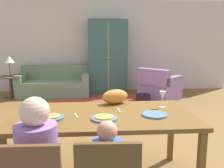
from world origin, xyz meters
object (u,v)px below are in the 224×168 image
Objects in this scene: plate_near_child at (104,118)px; book_lower at (17,76)px; dining_table at (104,120)px; armchair at (159,87)px; table_lamp at (9,60)px; couch at (55,85)px; armoire at (108,57)px; cat at (115,97)px; plate_near_man at (51,118)px; wine_glass at (163,96)px; side_table at (11,84)px; handbag at (143,99)px; book_upper at (18,75)px; plate_near_woman at (155,115)px.

book_lower is (-2.14, 4.21, -0.18)m from plate_near_child.
dining_table is at bearing -62.07° from book_lower.
plate_near_child is 4.10m from armchair.
dining_table is 3.40× the size of table_lamp.
armoire is (1.50, 0.26, 0.75)m from couch.
cat is 4.40m from table_lamp.
armoire is 2.52m from book_lower.
plate_near_man is 0.21× the size of armchair.
cat is (0.15, 0.39, 0.15)m from dining_table.
wine_glass is at bearing -54.00° from book_lower.
armoire reaches higher than couch.
plate_near_man is 4.46m from book_lower.
side_table is at bearing 173.58° from armchair.
handbag is (1.06, 3.30, -0.64)m from plate_near_child.
book_upper reaches higher than handbag.
book_upper is (0.03, 0.00, 0.03)m from book_lower.
book_lower is (-3.70, 0.44, 0.28)m from armchair.
table_lamp is at bearing 124.38° from plate_near_woman.
book_upper is (-0.90, -0.25, 0.32)m from couch.
handbag is at bearing 72.28° from plate_near_child.
armchair reaches higher than plate_near_woman.
armoire reaches higher than wine_glass.
plate_near_man is at bearing -162.64° from cat.
plate_near_child is at bearing -112.58° from armchair.
dining_table is 0.52m from plate_near_man.
table_lamp reaches higher than side_table.
side_table is at bearing 113.63° from plate_near_man.
table_lamp is (-2.32, 4.02, 0.32)m from dining_table.
side_table is 3.50m from handbag.
armoire is 9.55× the size of book_lower.
side_table is (-2.32, 4.20, -0.39)m from plate_near_child.
table_lamp is at bearing -177.37° from book_upper.
dining_table is 4.56m from book_lower.
armchair is at bearing -6.42° from table_lamp.
wine_glass is 0.34× the size of table_lamp.
plate_near_child is 0.13× the size of couch.
plate_near_man is at bearing -80.84° from couch.
book_upper is at bearing 2.63° from table_lamp.
table_lamp is (-1.10, -0.26, 0.71)m from couch.
dining_table is 0.71m from wine_glass.
table_lamp is (-2.61, -0.52, -0.04)m from armoire.
handbag is at bearing 64.32° from plate_near_man.
plate_near_child is at bearing -6.79° from plate_near_man.
armchair reaches higher than plate_near_child.
armoire is (0.29, 4.55, 0.36)m from dining_table.
plate_near_man is (-0.50, -0.12, 0.08)m from dining_table.
couch is at bearing 13.20° from side_table.
wine_glass is (0.16, 0.28, 0.12)m from plate_near_woman.
side_table is (-2.61, -0.52, -0.67)m from armoire.
armchair is at bearing -6.83° from book_lower.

